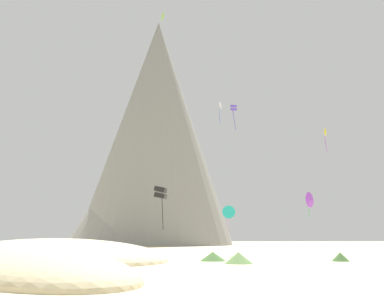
% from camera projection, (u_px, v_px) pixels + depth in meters
% --- Properties ---
extents(ground_plane, '(400.00, 400.00, 0.00)m').
position_uv_depth(ground_plane, '(254.00, 268.00, 30.15)').
color(ground_plane, beige).
extents(dune_foreground_left, '(17.83, 20.27, 3.22)m').
position_uv_depth(dune_foreground_left, '(31.00, 277.00, 23.36)').
color(dune_foreground_left, beige).
rests_on(dune_foreground_left, ground_plane).
extents(dune_foreground_right, '(29.91, 30.19, 4.09)m').
position_uv_depth(dune_foreground_right, '(53.00, 261.00, 38.65)').
color(dune_foreground_right, beige).
rests_on(dune_foreground_right, ground_plane).
extents(bush_near_left, '(3.03, 3.03, 0.84)m').
position_uv_depth(bush_near_left, '(213.00, 256.00, 38.67)').
color(bush_near_left, '#477238').
rests_on(bush_near_left, ground_plane).
extents(bush_ridge_crest, '(1.80, 1.80, 0.81)m').
position_uv_depth(bush_ridge_crest, '(340.00, 257.00, 38.19)').
color(bush_ridge_crest, '#477238').
rests_on(bush_ridge_crest, ground_plane).
extents(bush_low_patch, '(3.29, 3.29, 1.07)m').
position_uv_depth(bush_low_patch, '(46.00, 258.00, 32.43)').
color(bush_low_patch, '#386633').
rests_on(bush_low_patch, ground_plane).
extents(bush_far_right, '(2.96, 2.96, 0.95)m').
position_uv_depth(bush_far_right, '(238.00, 258.00, 34.68)').
color(bush_far_right, '#668C4C').
rests_on(bush_far_right, ground_plane).
extents(bush_far_left, '(1.64, 1.64, 0.96)m').
position_uv_depth(bush_far_left, '(58.00, 251.00, 50.23)').
color(bush_far_left, '#386633').
rests_on(bush_far_left, ground_plane).
extents(bush_near_right, '(2.85, 2.85, 0.56)m').
position_uv_depth(bush_near_right, '(93.00, 256.00, 43.79)').
color(bush_near_right, '#568442').
rests_on(bush_near_right, ground_plane).
extents(rock_massif, '(53.50, 50.55, 69.04)m').
position_uv_depth(rock_massif, '(152.00, 144.00, 125.57)').
color(rock_massif, gray).
rests_on(rock_massif, ground_plane).
extents(kite_black_low, '(1.59, 1.53, 4.97)m').
position_uv_depth(kite_black_low, '(161.00, 193.00, 48.90)').
color(kite_black_low, black).
extents(kite_yellow_mid, '(0.50, 1.34, 3.81)m').
position_uv_depth(kite_yellow_mid, '(325.00, 133.00, 66.66)').
color(kite_yellow_mid, yellow).
extents(kite_white_high, '(1.36, 1.93, 5.10)m').
position_uv_depth(kite_white_high, '(220.00, 106.00, 93.78)').
color(kite_white_high, white).
extents(kite_teal_low, '(2.59, 1.37, 5.27)m').
position_uv_depth(kite_teal_low, '(229.00, 212.00, 81.25)').
color(kite_teal_low, teal).
extents(kite_indigo_mid, '(0.86, 0.91, 3.84)m').
position_uv_depth(kite_indigo_mid, '(234.00, 108.00, 61.81)').
color(kite_indigo_mid, '#5138B2').
extents(kite_lime_high, '(0.83, 1.57, 1.55)m').
position_uv_depth(kite_lime_high, '(163.00, 16.00, 75.36)').
color(kite_lime_high, '#8CD133').
extents(kite_violet_low, '(2.14, 1.91, 4.22)m').
position_uv_depth(kite_violet_low, '(310.00, 200.00, 70.14)').
color(kite_violet_low, purple).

